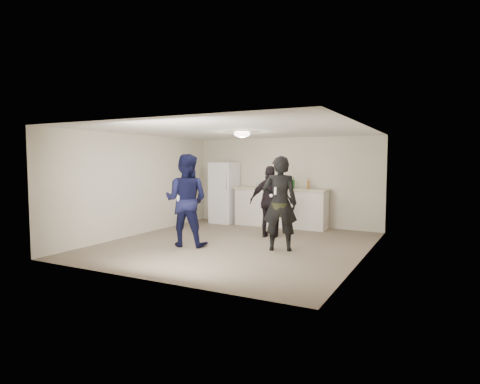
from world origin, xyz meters
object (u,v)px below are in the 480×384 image
at_px(shaker, 258,184).
at_px(spectator, 271,202).
at_px(counter, 280,208).
at_px(fridge, 224,193).
at_px(man, 186,200).
at_px(woman, 280,203).

distance_m(shaker, spectator, 1.82).
height_order(shaker, spectator, spectator).
height_order(counter, shaker, shaker).
xyz_separation_m(fridge, spectator, (2.12, -1.47, -0.03)).
bearing_deg(man, woman, -179.83).
xyz_separation_m(counter, shaker, (-0.67, -0.07, 0.65)).
relative_size(counter, fridge, 1.44).
bearing_deg(man, counter, -119.26).
relative_size(fridge, spectator, 1.04).
distance_m(counter, fridge, 1.81).
relative_size(shaker, spectator, 0.10).
bearing_deg(shaker, man, -93.77).
bearing_deg(woman, shaker, -77.22).
relative_size(shaker, man, 0.09).
distance_m(fridge, man, 3.35).
distance_m(woman, spectator, 1.46).
bearing_deg(fridge, woman, -43.56).
xyz_separation_m(counter, man, (-0.88, -3.30, 0.47)).
distance_m(shaker, man, 3.24).
bearing_deg(counter, man, -105.02).
distance_m(fridge, spectator, 2.58).
bearing_deg(shaker, counter, 5.69).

